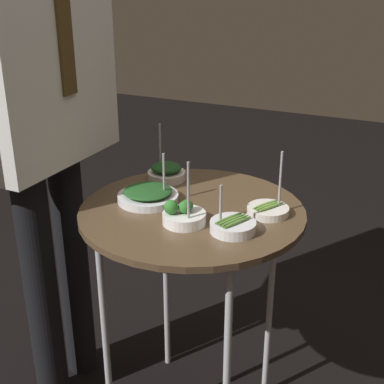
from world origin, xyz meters
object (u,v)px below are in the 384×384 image
at_px(bowl_spinach_front_center, 166,172).
at_px(bowl_spinach_front_left, 148,195).
at_px(bowl_asparagus_far_rim, 233,226).
at_px(serving_cart, 192,228).
at_px(bowl_asparagus_center, 268,209).
at_px(waiter_figure, 35,79).
at_px(bowl_broccoli_mid_left, 183,215).

distance_m(bowl_spinach_front_center, bowl_spinach_front_left, 0.17).
bearing_deg(bowl_asparagus_far_rim, serving_cart, 61.69).
distance_m(bowl_spinach_front_center, bowl_asparagus_center, 0.38).
bearing_deg(serving_cart, waiter_figure, 95.06).
bearing_deg(bowl_asparagus_center, bowl_broccoli_mid_left, 128.69).
relative_size(serving_cart, waiter_figure, 0.44).
bearing_deg(bowl_broccoli_mid_left, bowl_asparagus_center, -51.31).
bearing_deg(bowl_asparagus_center, bowl_asparagus_far_rim, 159.98).
relative_size(bowl_spinach_front_center, bowl_asparagus_center, 0.99).
bearing_deg(waiter_figure, bowl_asparagus_center, -81.79).
relative_size(bowl_asparagus_far_rim, bowl_asparagus_center, 0.71).
bearing_deg(bowl_asparagus_center, waiter_figure, 98.21).
bearing_deg(bowl_spinach_front_left, bowl_broccoli_mid_left, -119.44).
relative_size(serving_cart, bowl_spinach_front_left, 4.30).
relative_size(bowl_spinach_front_left, waiter_figure, 0.10).
distance_m(bowl_spinach_front_left, waiter_figure, 0.46).
bearing_deg(bowl_broccoli_mid_left, waiter_figure, 84.03).
bearing_deg(serving_cart, bowl_broccoli_mid_left, -169.14).
distance_m(bowl_asparagus_center, waiter_figure, 0.75).
height_order(bowl_spinach_front_center, bowl_broccoli_mid_left, bowl_broccoli_mid_left).
bearing_deg(bowl_spinach_front_center, bowl_broccoli_mid_left, -144.48).
bearing_deg(bowl_broccoli_mid_left, serving_cart, 10.86).
relative_size(bowl_asparagus_center, waiter_figure, 0.10).
xyz_separation_m(bowl_spinach_front_left, waiter_figure, (-0.04, 0.33, 0.31)).
distance_m(serving_cart, bowl_asparagus_far_rim, 0.19).
xyz_separation_m(serving_cart, bowl_broccoli_mid_left, (-0.09, -0.02, 0.09)).
relative_size(bowl_asparagus_far_rim, waiter_figure, 0.07).
xyz_separation_m(serving_cart, bowl_spinach_front_left, (-0.01, 0.14, 0.08)).
xyz_separation_m(bowl_spinach_front_left, bowl_asparagus_center, (0.06, -0.34, -0.00)).
xyz_separation_m(bowl_spinach_front_center, waiter_figure, (-0.21, 0.30, 0.30)).
height_order(bowl_asparagus_center, waiter_figure, waiter_figure).
distance_m(bowl_spinach_front_center, bowl_broccoli_mid_left, 0.32).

